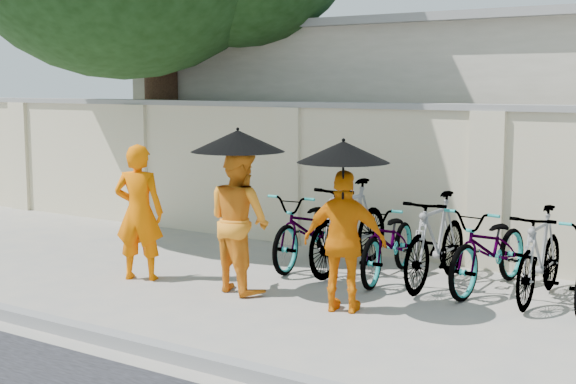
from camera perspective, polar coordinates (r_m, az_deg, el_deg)
The scene contains 15 objects.
ground at distance 8.86m, azimuth -5.67°, elevation -7.58°, with size 80.00×80.00×0.00m, color #A99E8D.
kerb at distance 7.66m, azimuth -13.87°, elevation -9.75°, with size 40.00×0.16×0.12m, color gray.
compound_wall at distance 10.84m, azimuth 9.23°, elevation 0.53°, with size 20.00×0.30×2.00m, color beige.
building_behind at distance 14.05m, azimuth 19.50°, elevation 4.24°, with size 14.00×6.00×3.20m, color beige.
monk_left at distance 9.71m, azimuth -10.56°, elevation -1.42°, with size 0.59×0.39×1.63m, color #F86D00.
monk_center at distance 9.00m, azimuth -3.49°, elevation -2.03°, with size 0.79×0.61×1.62m, color orange.
parasol_center at distance 8.80m, azimuth -3.59°, elevation 3.65°, with size 1.04×1.04×0.91m.
monk_right at distance 8.21m, azimuth 4.05°, elevation -3.53°, with size 0.86×0.36×1.46m, color orange.
parasol_right at distance 8.00m, azimuth 3.96°, elevation 2.86°, with size 0.94×0.94×0.94m.
bike_0 at distance 10.33m, azimuth 1.46°, elevation -2.61°, with size 0.64×1.84×0.97m, color #AFAFAF.
bike_1 at distance 10.03m, azimuth 4.40°, elevation -2.44°, with size 0.54×1.90×1.14m, color #AFAFAF.
bike_2 at distance 9.69m, azimuth 7.22°, elevation -3.47°, with size 0.62×1.77×0.93m, color #AFAFAF.
bike_3 at distance 9.43m, azimuth 10.48°, elevation -3.38°, with size 0.51×1.80×1.08m, color #AFAFAF.
bike_4 at distance 9.36m, azimuth 14.18°, elevation -3.91°, with size 0.65×1.85×0.97m, color #AFAFAF.
bike_5 at distance 9.05m, azimuth 17.47°, elevation -4.29°, with size 0.48×1.68×1.01m, color #AFAFAF.
Camera 1 is at (5.44, -6.60, 2.31)m, focal length 50.00 mm.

